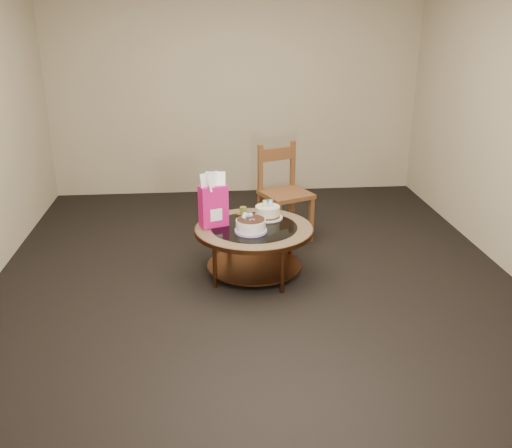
{
  "coord_description": "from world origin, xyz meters",
  "views": [
    {
      "loc": [
        -0.4,
        -4.52,
        2.2
      ],
      "look_at": [
        0.02,
        0.02,
        0.47
      ],
      "focal_mm": 40.0,
      "sensor_mm": 36.0,
      "label": 1
    }
  ],
  "objects": [
    {
      "name": "dining_chair",
      "position": [
        0.38,
        0.87,
        0.48
      ],
      "size": [
        0.57,
        0.57,
        0.95
      ],
      "rotation": [
        0.0,
        0.0,
        0.39
      ],
      "color": "brown",
      "rests_on": "ground"
    },
    {
      "name": "pillar_candle",
      "position": [
        -0.07,
        0.29,
        0.49
      ],
      "size": [
        0.13,
        0.13,
        0.09
      ],
      "rotation": [
        0.0,
        0.0,
        0.43
      ],
      "color": "#D9C759",
      "rests_on": "coffee_table"
    },
    {
      "name": "ground",
      "position": [
        0.0,
        0.0,
        0.0
      ],
      "size": [
        5.0,
        5.0,
        0.0
      ],
      "primitive_type": "plane",
      "color": "black",
      "rests_on": "ground"
    },
    {
      "name": "coffee_table",
      "position": [
        0.0,
        -0.0,
        0.38
      ],
      "size": [
        1.02,
        1.02,
        0.46
      ],
      "color": "#593119",
      "rests_on": "ground"
    },
    {
      "name": "decorated_cake",
      "position": [
        -0.04,
        -0.12,
        0.51
      ],
      "size": [
        0.27,
        0.27,
        0.16
      ],
      "rotation": [
        0.0,
        0.0,
        -0.3
      ],
      "color": "#B99DDF",
      "rests_on": "coffee_table"
    },
    {
      "name": "gift_bag",
      "position": [
        -0.34,
        0.06,
        0.69
      ],
      "size": [
        0.26,
        0.22,
        0.46
      ],
      "rotation": [
        0.0,
        0.0,
        0.35
      ],
      "color": "#C31273",
      "rests_on": "coffee_table"
    },
    {
      "name": "cream_cake",
      "position": [
        0.14,
        0.2,
        0.51
      ],
      "size": [
        0.27,
        0.27,
        0.17
      ],
      "rotation": [
        0.0,
        0.0,
        0.2
      ],
      "color": "white",
      "rests_on": "coffee_table"
    },
    {
      "name": "room_walls",
      "position": [
        0.0,
        0.0,
        1.54
      ],
      "size": [
        4.52,
        5.02,
        2.61
      ],
      "color": "#BCAC8E",
      "rests_on": "ground"
    }
  ]
}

